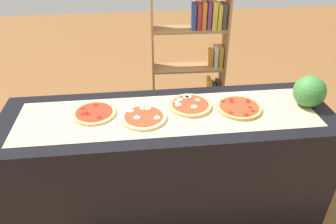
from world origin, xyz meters
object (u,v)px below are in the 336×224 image
at_px(pizza_mozzarella_1, 144,117).
at_px(watermelon, 309,91).
at_px(bookshelf, 197,69).
at_px(pizza_pepperoni_3, 239,108).
at_px(pizza_pepperoni_0, 94,113).
at_px(pizza_mozzarella_2, 190,105).

xyz_separation_m(pizza_mozzarella_1, watermelon, (1.16, 0.05, 0.10)).
bearing_deg(bookshelf, pizza_pepperoni_3, -85.41).
relative_size(pizza_pepperoni_0, watermelon, 1.34).
relative_size(pizza_pepperoni_3, watermelon, 1.39).
bearing_deg(pizza_mozzarella_1, pizza_mozzarella_2, 18.91).
bearing_deg(pizza_mozzarella_2, pizza_pepperoni_0, -178.15).
height_order(pizza_mozzarella_2, bookshelf, bookshelf).
bearing_deg(pizza_pepperoni_0, pizza_pepperoni_3, -2.83).
height_order(pizza_pepperoni_0, pizza_mozzarella_1, pizza_mozzarella_1).
bearing_deg(watermelon, bookshelf, 118.95).
bearing_deg(watermelon, pizza_mozzarella_1, -177.75).
relative_size(pizza_mozzarella_2, bookshelf, 0.19).
bearing_deg(pizza_mozzarella_1, watermelon, 2.25).
bearing_deg(pizza_pepperoni_3, watermelon, 0.33).
distance_m(pizza_pepperoni_0, pizza_mozzarella_2, 0.67).
relative_size(watermelon, bookshelf, 0.14).
bearing_deg(pizza_mozzarella_1, pizza_pepperoni_3, 3.68).
xyz_separation_m(pizza_mozzarella_1, pizza_mozzarella_2, (0.33, 0.11, 0.00)).
distance_m(pizza_pepperoni_0, watermelon, 1.50).
relative_size(pizza_pepperoni_0, pizza_mozzarella_1, 0.98).
bearing_deg(watermelon, pizza_pepperoni_0, 178.21).
distance_m(pizza_pepperoni_3, watermelon, 0.50).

